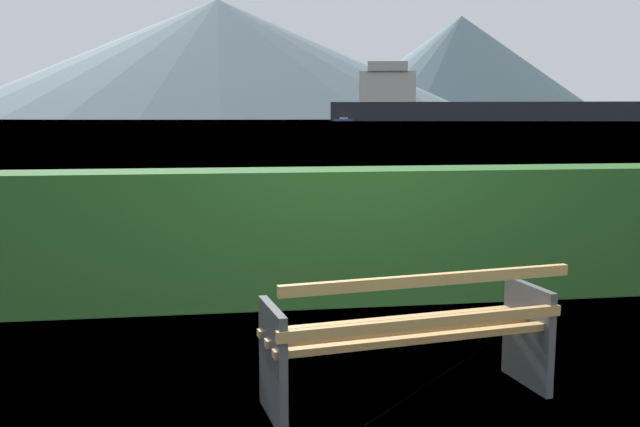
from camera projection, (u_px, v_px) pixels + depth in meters
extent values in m
plane|color=#4C6B33|center=(406.00, 399.00, 4.32)|extent=(1400.00, 1400.00, 0.00)
plane|color=#6B8EA3|center=(221.00, 120.00, 305.29)|extent=(620.00, 620.00, 0.00)
cube|color=tan|center=(421.00, 339.00, 4.07)|extent=(1.78, 0.35, 0.04)
cube|color=tan|center=(407.00, 329.00, 4.25)|extent=(1.78, 0.35, 0.04)
cube|color=tan|center=(394.00, 321.00, 4.44)|extent=(1.78, 0.35, 0.04)
cube|color=tan|center=(427.00, 323.00, 3.99)|extent=(1.78, 0.33, 0.06)
cube|color=tan|center=(431.00, 280.00, 3.91)|extent=(1.78, 0.33, 0.06)
cube|color=#4C4C51|center=(273.00, 363.00, 3.99)|extent=(0.13, 0.51, 0.68)
cube|color=#4C4C51|center=(528.00, 335.00, 4.51)|extent=(0.13, 0.51, 0.68)
cube|color=#285B23|center=(340.00, 235.00, 6.60)|extent=(13.09, 0.69, 1.26)
cube|color=#232328|center=(486.00, 112.00, 244.65)|extent=(110.57, 41.05, 6.62)
cube|color=silver|center=(387.00, 87.00, 246.45)|extent=(22.59, 18.75, 10.59)
cube|color=beige|center=(387.00, 68.00, 245.48)|extent=(17.19, 18.97, 3.31)
cube|color=#335693|center=(344.00, 120.00, 240.50)|extent=(7.20, 4.92, 0.74)
cube|color=beige|center=(344.00, 118.00, 240.41)|extent=(2.91, 2.48, 0.57)
cone|color=slate|center=(219.00, 59.00, 527.89)|extent=(405.11, 405.11, 89.69)
cone|color=slate|center=(460.00, 67.00, 613.91)|extent=(249.07, 249.07, 89.50)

